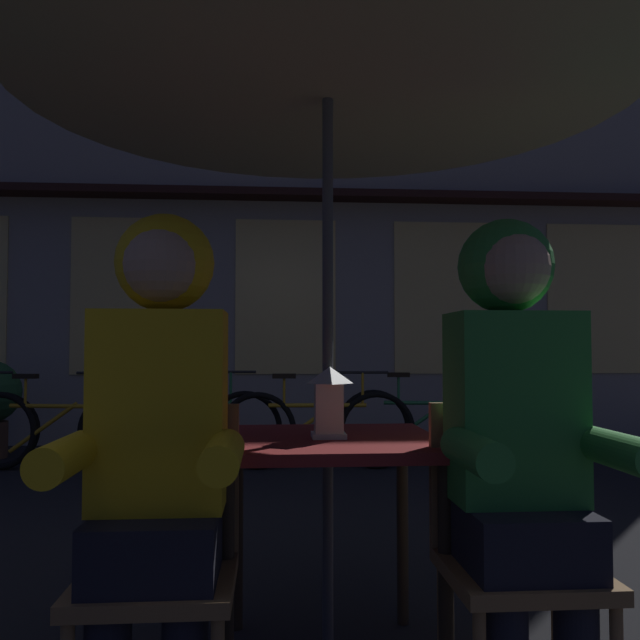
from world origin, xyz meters
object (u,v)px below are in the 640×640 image
(lantern, at_px, (330,400))
(chair_left, at_px, (161,551))
(person_left_hooded, at_px, (159,419))
(bicycle_fifth, at_px, (431,425))
(chair_right, at_px, (511,543))
(bicycle_third, at_px, (185,427))
(bicycle_second, at_px, (56,430))
(bicycle_fourth, at_px, (317,429))
(person_right_hooded, at_px, (517,416))
(cafe_table, at_px, (328,468))
(patio_umbrella, at_px, (328,44))

(lantern, relative_size, chair_left, 0.27)
(person_left_hooded, relative_size, bicycle_fifth, 0.84)
(chair_right, relative_size, bicycle_third, 0.52)
(bicycle_second, relative_size, bicycle_fourth, 0.99)
(lantern, height_order, person_right_hooded, person_right_hooded)
(cafe_table, distance_m, patio_umbrella, 1.42)
(chair_left, bearing_deg, bicycle_second, 110.86)
(person_left_hooded, bearing_deg, lantern, 39.45)
(chair_left, bearing_deg, bicycle_third, 96.25)
(cafe_table, bearing_deg, chair_right, -37.55)
(chair_right, distance_m, bicycle_fifth, 4.10)
(lantern, height_order, bicycle_fifth, lantern)
(bicycle_fourth, bearing_deg, person_left_hooded, -100.04)
(patio_umbrella, distance_m, chair_right, 1.68)
(patio_umbrella, bearing_deg, bicycle_fourth, 86.51)
(lantern, relative_size, bicycle_third, 0.14)
(cafe_table, height_order, chair_left, chair_left)
(chair_right, distance_m, bicycle_third, 4.29)
(bicycle_fifth, bearing_deg, patio_umbrella, -108.71)
(cafe_table, xyz_separation_m, person_left_hooded, (-0.48, -0.43, 0.21))
(bicycle_second, distance_m, bicycle_fourth, 2.20)
(patio_umbrella, height_order, bicycle_third, patio_umbrella)
(bicycle_third, bearing_deg, chair_right, -70.90)
(bicycle_third, xyz_separation_m, bicycle_fifth, (2.16, -0.03, 0.00))
(lantern, relative_size, person_left_hooded, 0.17)
(person_left_hooded, distance_m, bicycle_fifth, 4.46)
(person_left_hooded, distance_m, person_right_hooded, 0.96)
(lantern, bearing_deg, chair_left, -144.80)
(lantern, xyz_separation_m, chair_right, (0.48, -0.34, -0.37))
(lantern, bearing_deg, cafe_table, 99.43)
(chair_left, relative_size, bicycle_fifth, 0.52)
(bicycle_third, bearing_deg, bicycle_second, -173.78)
(bicycle_third, bearing_deg, bicycle_fourth, -9.98)
(bicycle_third, height_order, bicycle_fourth, same)
(bicycle_fourth, height_order, bicycle_fifth, same)
(chair_right, xyz_separation_m, bicycle_second, (-2.46, 3.94, -0.14))
(person_left_hooded, relative_size, person_right_hooded, 1.00)
(cafe_table, bearing_deg, bicycle_fourth, 86.51)
(lantern, relative_size, bicycle_fifth, 0.14)
(patio_umbrella, bearing_deg, bicycle_third, 104.07)
(bicycle_third, relative_size, bicycle_fourth, 1.00)
(chair_right, xyz_separation_m, person_left_hooded, (-0.96, -0.06, 0.36))
(lantern, xyz_separation_m, bicycle_second, (-1.99, 3.60, -0.51))
(bicycle_fifth, bearing_deg, cafe_table, -108.71)
(lantern, distance_m, bicycle_second, 4.14)
(chair_right, height_order, bicycle_second, chair_right)
(cafe_table, height_order, bicycle_fifth, bicycle_fifth)
(cafe_table, height_order, person_left_hooded, person_left_hooded)
(cafe_table, relative_size, person_left_hooded, 0.53)
(bicycle_second, distance_m, bicycle_third, 1.06)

